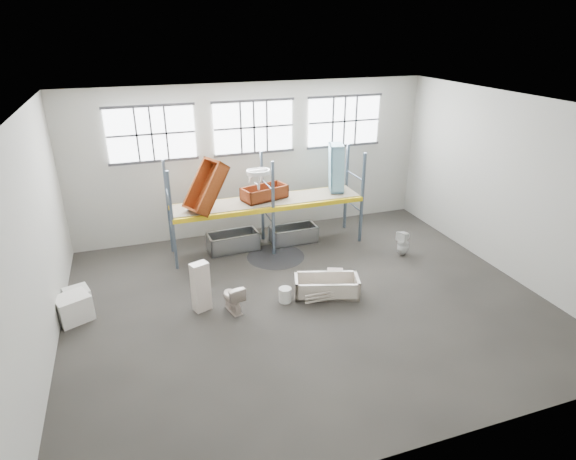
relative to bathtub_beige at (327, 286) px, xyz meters
name	(u,v)px	position (x,y,z in m)	size (l,w,h in m)	color
floor	(306,302)	(-0.62, -0.13, -0.30)	(12.00, 10.00, 0.10)	#413D38
ceiling	(310,104)	(-0.62, -0.13, 4.80)	(12.00, 10.00, 0.10)	silver
wall_back	(254,160)	(-0.62, 4.92, 2.25)	(12.00, 0.10, 5.00)	#B5B4A7
wall_front	(430,330)	(-0.62, -5.18, 2.25)	(12.00, 0.10, 5.00)	#BAB8AB
wall_left	(30,247)	(-6.67, -0.13, 2.25)	(0.10, 10.00, 5.00)	#B9B7AA
wall_right	(510,186)	(5.43, -0.13, 2.25)	(0.10, 10.00, 5.00)	#BBB9AD
window_left	(151,134)	(-3.82, 4.81, 3.35)	(2.60, 0.04, 1.60)	white
window_mid	(254,127)	(-0.62, 4.81, 3.35)	(2.60, 0.04, 1.60)	white
window_right	(344,121)	(2.58, 4.81, 3.35)	(2.60, 0.04, 1.60)	white
rack_upright_la	(172,222)	(-3.62, 2.77, 1.25)	(0.08, 0.08, 3.00)	slate
rack_upright_lb	(168,207)	(-3.62, 3.97, 1.25)	(0.08, 0.08, 3.00)	slate
rack_upright_ma	(273,209)	(-0.62, 2.77, 1.25)	(0.08, 0.08, 3.00)	slate
rack_upright_mb	(262,197)	(-0.62, 3.97, 1.25)	(0.08, 0.08, 3.00)	slate
rack_upright_ra	(362,199)	(2.38, 2.77, 1.25)	(0.08, 0.08, 3.00)	slate
rack_upright_rb	(346,187)	(2.38, 3.97, 1.25)	(0.08, 0.08, 3.00)	slate
rack_beam_front	(273,209)	(-0.62, 2.77, 1.25)	(6.00, 0.10, 0.14)	yellow
rack_beam_back	(262,197)	(-0.62, 3.97, 1.25)	(6.00, 0.10, 0.14)	yellow
shelf_deck	(267,200)	(-0.62, 3.37, 1.33)	(5.90, 1.10, 0.03)	gray
wet_patch	(276,256)	(-0.62, 2.57, -0.25)	(1.80, 1.80, 0.00)	black
bathtub_beige	(327,286)	(0.00, 0.00, 0.00)	(1.70, 0.80, 0.50)	beige
cistern_spare	(335,276)	(0.41, 0.39, 0.03)	(0.43, 0.20, 0.41)	beige
sink_in_tub	(312,280)	(-0.18, 0.59, -0.09)	(0.43, 0.43, 0.15)	beige
toilet_beige	(233,297)	(-2.54, 0.04, 0.13)	(0.43, 0.75, 0.76)	beige
cistern_tall	(201,287)	(-3.27, 0.35, 0.40)	(0.42, 0.27, 1.31)	beige
toilet_white	(403,243)	(3.19, 1.42, 0.15)	(0.36, 0.37, 0.80)	white
steel_tub_left	(233,241)	(-1.76, 3.47, 0.04)	(1.59, 0.74, 0.58)	#ADB1B5
steel_tub_right	(294,234)	(0.27, 3.41, 0.03)	(1.51, 0.70, 0.55)	#A9ADB1
rust_tub_flat	(264,193)	(-0.69, 3.46, 1.57)	(1.42, 0.66, 0.40)	maroon
rust_tub_tilted	(206,187)	(-2.54, 3.18, 2.05)	(1.62, 0.76, 0.46)	#883B11
sink_on_shelf	(259,189)	(-0.97, 3.10, 1.85)	(0.72, 0.55, 0.63)	silver
blue_tub_upright	(336,168)	(1.74, 3.47, 2.15)	(1.53, 0.72, 0.43)	#7BB5CD
bucket	(285,295)	(-1.16, 0.02, -0.06)	(0.33, 0.33, 0.38)	silver
carton_near	(73,308)	(-6.30, 0.89, 0.08)	(0.76, 0.65, 0.65)	white
carton_far	(78,298)	(-6.25, 1.52, -0.01)	(0.58, 0.58, 0.48)	silver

